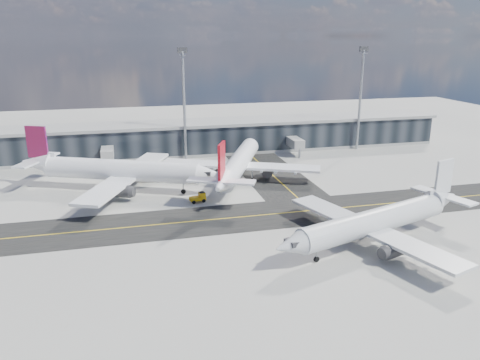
{
  "coord_description": "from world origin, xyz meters",
  "views": [
    {
      "loc": [
        -15.05,
        -73.12,
        31.6
      ],
      "look_at": [
        5.65,
        10.57,
        5.0
      ],
      "focal_mm": 35.0,
      "sensor_mm": 36.0,
      "label": 1
    }
  ],
  "objects_px": {
    "airliner_redtail": "(239,163)",
    "airliner_af": "(119,170)",
    "service_van": "(245,157)",
    "airliner_near": "(377,221)",
    "baggage_tug": "(199,197)"
  },
  "relations": [
    {
      "from": "airliner_redtail",
      "to": "airliner_af",
      "type": "bearing_deg",
      "value": -155.58
    },
    {
      "from": "airliner_af",
      "to": "airliner_redtail",
      "type": "bearing_deg",
      "value": 114.34
    },
    {
      "from": "airliner_af",
      "to": "service_van",
      "type": "height_order",
      "value": "airliner_af"
    },
    {
      "from": "airliner_near",
      "to": "service_van",
      "type": "relative_size",
      "value": 7.65
    },
    {
      "from": "baggage_tug",
      "to": "service_van",
      "type": "bearing_deg",
      "value": 140.07
    },
    {
      "from": "airliner_af",
      "to": "airliner_near",
      "type": "bearing_deg",
      "value": 70.4
    },
    {
      "from": "airliner_af",
      "to": "service_van",
      "type": "relative_size",
      "value": 8.6
    },
    {
      "from": "airliner_near",
      "to": "service_van",
      "type": "distance_m",
      "value": 56.57
    },
    {
      "from": "baggage_tug",
      "to": "airliner_af",
      "type": "bearing_deg",
      "value": -137.28
    },
    {
      "from": "service_van",
      "to": "baggage_tug",
      "type": "bearing_deg",
      "value": -134.17
    },
    {
      "from": "airliner_redtail",
      "to": "airliner_near",
      "type": "xyz_separation_m",
      "value": [
        13.22,
        -37.63,
        -0.4
      ]
    },
    {
      "from": "airliner_near",
      "to": "baggage_tug",
      "type": "relative_size",
      "value": 11.38
    },
    {
      "from": "airliner_af",
      "to": "airliner_redtail",
      "type": "height_order",
      "value": "airliner_af"
    },
    {
      "from": "airliner_redtail",
      "to": "airliner_near",
      "type": "height_order",
      "value": "airliner_redtail"
    },
    {
      "from": "airliner_af",
      "to": "service_van",
      "type": "xyz_separation_m",
      "value": [
        32.46,
        18.6,
        -3.7
      ]
    }
  ]
}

